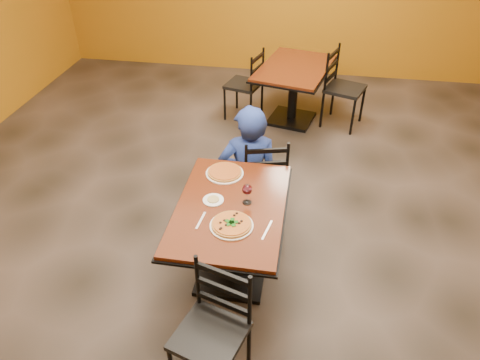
% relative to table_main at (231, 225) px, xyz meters
% --- Properties ---
extents(floor, '(7.00, 8.00, 0.01)m').
position_rel_table_main_xyz_m(floor, '(0.00, 0.50, -0.56)').
color(floor, black).
rests_on(floor, ground).
extents(table_main, '(0.83, 1.23, 0.75)m').
position_rel_table_main_xyz_m(table_main, '(0.00, 0.00, 0.00)').
color(table_main, '#631F0F').
rests_on(table_main, floor).
extents(table_second, '(1.07, 1.37, 0.75)m').
position_rel_table_main_xyz_m(table_second, '(0.29, 2.83, -0.00)').
color(table_second, '#631F0F').
rests_on(table_second, floor).
extents(chair_main_near, '(0.51, 0.51, 0.90)m').
position_rel_table_main_xyz_m(chair_main_near, '(0.03, -0.92, -0.11)').
color(chair_main_near, black).
rests_on(chair_main_near, floor).
extents(chair_main_far, '(0.49, 0.49, 0.89)m').
position_rel_table_main_xyz_m(chair_main_far, '(0.14, 0.87, -0.11)').
color(chair_main_far, black).
rests_on(chair_main_far, floor).
extents(chair_second_left, '(0.51, 0.51, 0.92)m').
position_rel_table_main_xyz_m(chair_second_left, '(-0.36, 2.83, -0.10)').
color(chair_second_left, black).
rests_on(chair_second_left, floor).
extents(chair_second_right, '(0.57, 0.57, 0.99)m').
position_rel_table_main_xyz_m(chair_second_right, '(0.93, 2.83, -0.06)').
color(chair_second_right, black).
rests_on(chair_second_right, floor).
extents(diner, '(0.65, 0.50, 1.13)m').
position_rel_table_main_xyz_m(diner, '(0.00, 0.91, 0.01)').
color(diner, navy).
rests_on(diner, floor).
extents(plate_main, '(0.31, 0.31, 0.01)m').
position_rel_table_main_xyz_m(plate_main, '(0.05, -0.22, 0.20)').
color(plate_main, white).
rests_on(plate_main, table_main).
extents(pizza_main, '(0.28, 0.28, 0.02)m').
position_rel_table_main_xyz_m(pizza_main, '(0.05, -0.22, 0.21)').
color(pizza_main, '#9C230B').
rests_on(pizza_main, plate_main).
extents(plate_far, '(0.31, 0.31, 0.01)m').
position_rel_table_main_xyz_m(plate_far, '(-0.12, 0.40, 0.20)').
color(plate_far, white).
rests_on(plate_far, table_main).
extents(pizza_far, '(0.28, 0.28, 0.02)m').
position_rel_table_main_xyz_m(pizza_far, '(-0.12, 0.40, 0.21)').
color(pizza_far, '#C18225').
rests_on(pizza_far, plate_far).
extents(side_plate, '(0.16, 0.16, 0.01)m').
position_rel_table_main_xyz_m(side_plate, '(-0.14, 0.04, 0.20)').
color(side_plate, white).
rests_on(side_plate, table_main).
extents(dip, '(0.09, 0.09, 0.01)m').
position_rel_table_main_xyz_m(dip, '(-0.14, 0.04, 0.21)').
color(dip, tan).
rests_on(dip, side_plate).
extents(wine_glass, '(0.08, 0.08, 0.18)m').
position_rel_table_main_xyz_m(wine_glass, '(0.11, 0.06, 0.28)').
color(wine_glass, white).
rests_on(wine_glass, table_main).
extents(fork, '(0.03, 0.19, 0.00)m').
position_rel_table_main_xyz_m(fork, '(-0.18, -0.20, 0.20)').
color(fork, silver).
rests_on(fork, table_main).
extents(knife, '(0.06, 0.21, 0.00)m').
position_rel_table_main_xyz_m(knife, '(0.30, -0.22, 0.20)').
color(knife, silver).
rests_on(knife, table_main).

